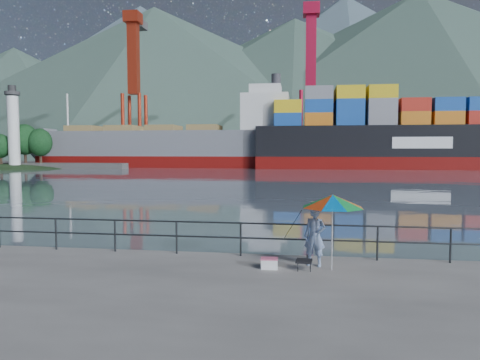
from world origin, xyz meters
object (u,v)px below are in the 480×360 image
object	(u,v)px
beach_umbrella	(333,201)
bulk_carrier	(187,146)
fisherman	(315,236)
container_ship	(424,136)
cooler_bag	(269,264)

from	to	relation	value
beach_umbrella	bulk_carrier	xyz separation A→B (m)	(-23.53, 73.12, 2.21)
fisherman	beach_umbrella	xyz separation A→B (m)	(0.44, -0.37, 1.03)
beach_umbrella	bulk_carrier	world-z (taller)	bulk_carrier
fisherman	container_ship	size ratio (longest dim) A/B	0.03
cooler_bag	bulk_carrier	size ratio (longest dim) A/B	0.01
cooler_bag	container_ship	bearing A→B (deg)	68.67
bulk_carrier	beach_umbrella	bearing A→B (deg)	-72.16
fisherman	container_ship	bearing A→B (deg)	87.69
beach_umbrella	container_ship	distance (m)	74.66
beach_umbrella	bulk_carrier	bearing A→B (deg)	107.84
beach_umbrella	container_ship	size ratio (longest dim) A/B	0.04
fisherman	container_ship	xyz separation A→B (m)	(22.27, 70.91, 5.03)
container_ship	fisherman	bearing A→B (deg)	-107.44
fisherman	cooler_bag	world-z (taller)	fisherman
beach_umbrella	cooler_bag	xyz separation A→B (m)	(-1.66, -0.08, -1.72)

